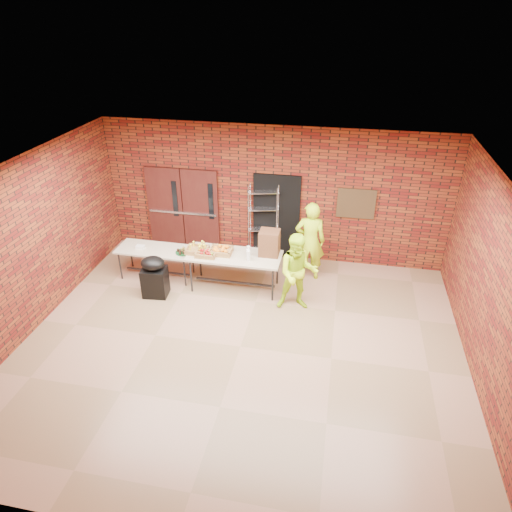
# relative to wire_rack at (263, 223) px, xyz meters

# --- Properties ---
(room) EXTENTS (8.08, 7.08, 3.28)m
(room) POSITION_rel_wire_rack_xyz_m (0.19, -3.32, 0.66)
(room) COLOR olive
(room) RESTS_ON ground
(double_doors) EXTENTS (1.78, 0.12, 2.10)m
(double_doors) POSITION_rel_wire_rack_xyz_m (-2.01, 0.12, 0.12)
(double_doors) COLOR #421913
(double_doors) RESTS_ON room
(dark_doorway) EXTENTS (1.10, 0.06, 2.10)m
(dark_doorway) POSITION_rel_wire_rack_xyz_m (0.29, 0.14, 0.11)
(dark_doorway) COLOR black
(dark_doorway) RESTS_ON room
(bronze_plaque) EXTENTS (0.85, 0.04, 0.70)m
(bronze_plaque) POSITION_rel_wire_rack_xyz_m (2.09, 0.13, 0.61)
(bronze_plaque) COLOR #3B2717
(bronze_plaque) RESTS_ON room
(wire_rack) EXTENTS (0.72, 0.37, 1.88)m
(wire_rack) POSITION_rel_wire_rack_xyz_m (0.00, 0.00, 0.00)
(wire_rack) COLOR #B3B2B9
(wire_rack) RESTS_ON room
(table_left) EXTENTS (1.72, 0.74, 0.70)m
(table_left) POSITION_rel_wire_rack_xyz_m (-2.21, -1.29, -0.30)
(table_left) COLOR beige
(table_left) RESTS_ON room
(table_right) EXTENTS (1.99, 0.84, 0.82)m
(table_right) POSITION_rel_wire_rack_xyz_m (-0.36, -1.42, -0.19)
(table_right) COLOR beige
(table_right) RESTS_ON room
(basket_bananas) EXTENTS (0.46, 0.36, 0.14)m
(basket_bananas) POSITION_rel_wire_rack_xyz_m (-1.17, -1.46, -0.06)
(basket_bananas) COLOR #AC8945
(basket_bananas) RESTS_ON table_right
(basket_oranges) EXTENTS (0.47, 0.37, 0.15)m
(basket_oranges) POSITION_rel_wire_rack_xyz_m (-0.66, -1.41, -0.06)
(basket_oranges) COLOR #AC8945
(basket_oranges) RESTS_ON table_right
(basket_apples) EXTENTS (0.43, 0.33, 0.13)m
(basket_apples) POSITION_rel_wire_rack_xyz_m (-0.94, -1.57, -0.06)
(basket_apples) COLOR #AC8945
(basket_apples) RESTS_ON table_right
(muffin_tray) EXTENTS (0.36, 0.36, 0.09)m
(muffin_tray) POSITION_rel_wire_rack_xyz_m (-1.53, -1.33, -0.20)
(muffin_tray) COLOR #12441E
(muffin_tray) RESTS_ON table_left
(napkin_box) EXTENTS (0.19, 0.13, 0.06)m
(napkin_box) POSITION_rel_wire_rack_xyz_m (-2.55, -1.32, -0.20)
(napkin_box) COLOR white
(napkin_box) RESTS_ON table_left
(coffee_dispenser) EXTENTS (0.42, 0.37, 0.55)m
(coffee_dispenser) POSITION_rel_wire_rack_xyz_m (0.36, -1.24, 0.15)
(coffee_dispenser) COLOR brown
(coffee_dispenser) RESTS_ON table_right
(cup_stack_front) EXTENTS (0.07, 0.07, 0.22)m
(cup_stack_front) POSITION_rel_wire_rack_xyz_m (-0.05, -1.52, -0.01)
(cup_stack_front) COLOR white
(cup_stack_front) RESTS_ON table_right
(cup_stack_mid) EXTENTS (0.07, 0.07, 0.22)m
(cup_stack_mid) POSITION_rel_wire_rack_xyz_m (-0.02, -1.60, -0.01)
(cup_stack_mid) COLOR white
(cup_stack_mid) RESTS_ON table_right
(cup_stack_back) EXTENTS (0.07, 0.07, 0.22)m
(cup_stack_back) POSITION_rel_wire_rack_xyz_m (-0.06, -1.39, -0.01)
(cup_stack_back) COLOR white
(cup_stack_back) RESTS_ON table_right
(covered_grill) EXTENTS (0.54, 0.47, 0.92)m
(covered_grill) POSITION_rel_wire_rack_xyz_m (-1.96, -2.02, -0.48)
(covered_grill) COLOR black
(covered_grill) RESTS_ON room
(volunteer_woman) EXTENTS (0.70, 0.49, 1.83)m
(volunteer_woman) POSITION_rel_wire_rack_xyz_m (1.16, -0.66, -0.02)
(volunteer_woman) COLOR #C3F61B
(volunteer_woman) RESTS_ON room
(volunteer_man) EXTENTS (0.90, 0.75, 1.66)m
(volunteer_man) POSITION_rel_wire_rack_xyz_m (1.04, -1.89, -0.11)
(volunteer_man) COLOR #C3F61B
(volunteer_man) RESTS_ON room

